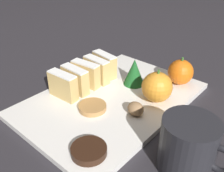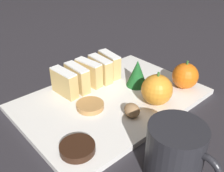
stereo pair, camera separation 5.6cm
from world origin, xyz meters
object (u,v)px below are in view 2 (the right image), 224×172
(chocolate_cookie, at_px, (77,148))
(coffee_mug, at_px, (175,152))
(orange_far, at_px, (157,90))
(walnut, at_px, (132,110))
(orange_near, at_px, (185,76))

(chocolate_cookie, xyz_separation_m, coffee_mug, (0.13, 0.09, 0.03))
(orange_far, relative_size, walnut, 2.16)
(walnut, xyz_separation_m, chocolate_cookie, (0.01, -0.14, -0.01))
(orange_far, bearing_deg, walnut, -91.86)
(orange_near, height_order, chocolate_cookie, orange_near)
(orange_far, distance_m, walnut, 0.08)
(walnut, height_order, coffee_mug, coffee_mug)
(walnut, bearing_deg, orange_far, 88.14)
(orange_near, bearing_deg, orange_far, -91.00)
(chocolate_cookie, bearing_deg, orange_near, 90.41)
(orange_far, bearing_deg, chocolate_cookie, -88.90)
(orange_near, distance_m, chocolate_cookie, 0.32)
(orange_near, relative_size, walnut, 2.00)
(orange_near, height_order, walnut, orange_near)
(orange_near, distance_m, coffee_mug, 0.27)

